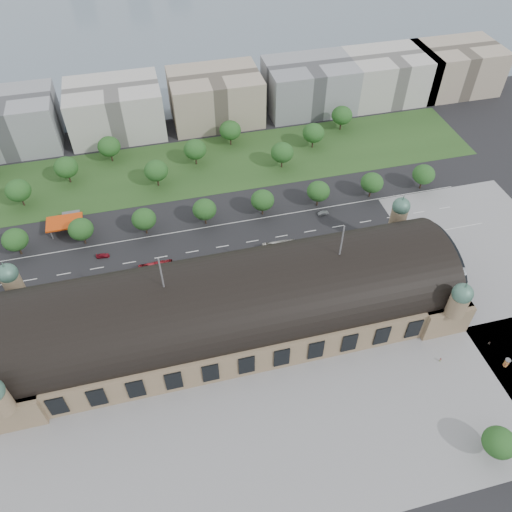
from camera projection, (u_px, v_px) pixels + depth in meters
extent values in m
plane|color=black|center=(233.00, 325.00, 168.44)|extent=(900.00, 900.00, 0.00)
cube|color=#887054|center=(233.00, 314.00, 164.15)|extent=(150.00, 40.00, 12.00)
cube|color=#887054|center=(19.00, 356.00, 152.79)|extent=(16.00, 43.00, 12.00)
cube|color=#887054|center=(418.00, 277.00, 175.51)|extent=(16.00, 43.00, 12.00)
cylinder|color=black|center=(232.00, 303.00, 159.85)|extent=(144.00, 37.60, 37.60)
cylinder|color=black|center=(440.00, 259.00, 170.80)|extent=(1.20, 32.00, 32.00)
cylinder|color=#887054|center=(14.00, 285.00, 159.86)|extent=(6.00, 6.00, 8.00)
sphere|color=#46705F|center=(7.00, 273.00, 155.92)|extent=(6.40, 6.40, 6.40)
cone|color=#46705F|center=(3.00, 265.00, 153.06)|extent=(1.00, 1.00, 2.50)
cylinder|color=#887054|center=(398.00, 218.00, 182.57)|extent=(6.00, 6.00, 8.00)
sphere|color=#46705F|center=(401.00, 206.00, 178.64)|extent=(6.40, 6.40, 6.40)
cone|color=#46705F|center=(404.00, 198.00, 175.77)|extent=(1.00, 1.00, 2.50)
cylinder|color=#887054|center=(0.00, 402.00, 131.41)|extent=(6.00, 6.00, 8.00)
cylinder|color=#887054|center=(457.00, 305.00, 154.12)|extent=(6.00, 6.00, 8.00)
sphere|color=#46705F|center=(463.00, 293.00, 150.18)|extent=(6.40, 6.40, 6.40)
cone|color=#46705F|center=(467.00, 285.00, 147.32)|extent=(1.00, 1.00, 2.50)
cylinder|color=#59595B|center=(161.00, 273.00, 142.50)|extent=(0.50, 0.50, 12.00)
cylinder|color=#59595B|center=(342.00, 241.00, 151.83)|extent=(0.50, 0.50, 12.00)
cube|color=gray|center=(301.00, 441.00, 140.33)|extent=(190.00, 48.00, 0.12)
cube|color=gray|center=(503.00, 271.00, 185.90)|extent=(56.00, 100.00, 0.12)
cube|color=black|center=(161.00, 257.00, 190.79)|extent=(260.00, 26.00, 0.10)
cube|color=#26481C|center=(158.00, 172.00, 228.90)|extent=(300.00, 45.00, 0.10)
cube|color=#C83D0B|center=(64.00, 222.00, 197.75)|extent=(14.00, 9.00, 0.70)
cube|color=#59595B|center=(72.00, 218.00, 204.38)|extent=(7.00, 5.00, 3.20)
cylinder|color=#59595B|center=(52.00, 224.00, 200.78)|extent=(0.50, 0.50, 4.40)
cylinder|color=#59595B|center=(80.00, 220.00, 202.64)|extent=(0.50, 0.50, 4.40)
cylinder|color=#59595B|center=(51.00, 235.00, 196.44)|extent=(0.50, 0.50, 4.40)
cylinder|color=#59595B|center=(80.00, 230.00, 198.31)|extent=(0.50, 0.50, 4.40)
cube|color=slate|center=(148.00, 9.00, 370.31)|extent=(700.00, 320.00, 0.08)
cube|color=gray|center=(8.00, 122.00, 236.39)|extent=(45.00, 32.00, 24.00)
cube|color=#BAB6B0|center=(115.00, 109.00, 244.86)|extent=(45.00, 32.00, 24.00)
cube|color=tan|center=(215.00, 97.00, 253.34)|extent=(45.00, 32.00, 24.00)
cube|color=gray|center=(309.00, 86.00, 261.82)|extent=(45.00, 32.00, 24.00)
cube|color=#BAB6B0|center=(388.00, 76.00, 269.44)|extent=(45.00, 32.00, 24.00)
cube|color=tan|center=(455.00, 68.00, 276.22)|extent=(45.00, 32.00, 24.00)
cylinder|color=#2D2116|center=(20.00, 250.00, 190.59)|extent=(0.70, 0.70, 4.32)
ellipsoid|color=#224E1B|center=(15.00, 240.00, 186.81)|extent=(9.60, 9.60, 8.16)
cylinder|color=#2D2116|center=(84.00, 239.00, 194.66)|extent=(0.70, 0.70, 4.32)
ellipsoid|color=#224E1B|center=(81.00, 229.00, 190.88)|extent=(9.60, 9.60, 8.16)
cylinder|color=#2D2116|center=(146.00, 229.00, 198.73)|extent=(0.70, 0.70, 4.32)
ellipsoid|color=#224E1B|center=(144.00, 219.00, 194.95)|extent=(9.60, 9.60, 8.16)
cylinder|color=#2D2116|center=(205.00, 219.00, 202.80)|extent=(0.70, 0.70, 4.32)
ellipsoid|color=#224E1B|center=(204.00, 209.00, 199.02)|extent=(9.60, 9.60, 8.16)
cylinder|color=#2D2116|center=(262.00, 210.00, 206.87)|extent=(0.70, 0.70, 4.32)
ellipsoid|color=#224E1B|center=(263.00, 200.00, 203.09)|extent=(9.60, 9.60, 8.16)
cylinder|color=#2D2116|center=(317.00, 201.00, 210.94)|extent=(0.70, 0.70, 4.32)
ellipsoid|color=#224E1B|center=(318.00, 191.00, 207.16)|extent=(9.60, 9.60, 8.16)
cylinder|color=#2D2116|center=(370.00, 192.00, 215.00)|extent=(0.70, 0.70, 4.32)
ellipsoid|color=#224E1B|center=(372.00, 183.00, 211.23)|extent=(9.60, 9.60, 8.16)
cylinder|color=#2D2116|center=(421.00, 184.00, 219.07)|extent=(0.70, 0.70, 4.32)
ellipsoid|color=#224E1B|center=(424.00, 174.00, 215.29)|extent=(9.60, 9.60, 8.16)
cylinder|color=#2D2116|center=(23.00, 201.00, 210.62)|extent=(0.70, 0.70, 4.68)
ellipsoid|color=#224E1B|center=(18.00, 190.00, 206.52)|extent=(10.40, 10.40, 8.84)
cylinder|color=#2D2116|center=(69.00, 178.00, 221.97)|extent=(0.70, 0.70, 4.68)
ellipsoid|color=#224E1B|center=(66.00, 167.00, 217.87)|extent=(10.40, 10.40, 8.84)
cylinder|color=#2D2116|center=(112.00, 157.00, 233.32)|extent=(0.70, 0.70, 4.68)
ellipsoid|color=#224E1B|center=(109.00, 146.00, 229.22)|extent=(10.40, 10.40, 8.84)
cylinder|color=#2D2116|center=(158.00, 181.00, 220.28)|extent=(0.70, 0.70, 4.68)
ellipsoid|color=#224E1B|center=(156.00, 171.00, 216.19)|extent=(10.40, 10.40, 8.84)
cylinder|color=#2D2116|center=(196.00, 160.00, 231.63)|extent=(0.70, 0.70, 4.68)
ellipsoid|color=#224E1B|center=(195.00, 149.00, 227.54)|extent=(10.40, 10.40, 8.84)
cylinder|color=#2D2116|center=(231.00, 141.00, 242.98)|extent=(0.70, 0.70, 4.68)
ellipsoid|color=#224E1B|center=(230.00, 130.00, 238.89)|extent=(10.40, 10.40, 8.84)
cylinder|color=#2D2116|center=(282.00, 163.00, 229.94)|extent=(0.70, 0.70, 4.68)
ellipsoid|color=#224E1B|center=(282.00, 152.00, 225.85)|extent=(10.40, 10.40, 8.84)
cylinder|color=#2D2116|center=(313.00, 143.00, 241.29)|extent=(0.70, 0.70, 4.68)
ellipsoid|color=#224E1B|center=(313.00, 133.00, 237.20)|extent=(10.40, 10.40, 8.84)
cylinder|color=#2D2116|center=(341.00, 125.00, 252.64)|extent=(0.70, 0.70, 4.68)
ellipsoid|color=#224E1B|center=(342.00, 115.00, 248.55)|extent=(10.40, 10.40, 8.84)
cylinder|color=#2D2116|center=(493.00, 450.00, 136.55)|extent=(0.70, 0.70, 3.96)
ellipsoid|color=#224E1B|center=(499.00, 442.00, 133.09)|extent=(9.00, 9.00, 7.65)
imported|color=maroon|center=(103.00, 256.00, 190.41)|extent=(5.06, 2.37, 1.43)
imported|color=#171D41|center=(193.00, 260.00, 188.68)|extent=(4.64, 2.37, 1.51)
imported|color=#575B5F|center=(323.00, 213.00, 207.66)|extent=(4.79, 2.23, 1.52)
imported|color=#1A1A49|center=(71.00, 306.00, 173.10)|extent=(5.79, 4.42, 1.56)
imported|color=#4F5056|center=(62.00, 299.00, 175.32)|extent=(4.92, 3.58, 1.56)
imported|color=white|center=(130.00, 287.00, 179.40)|extent=(3.95, 3.36, 1.28)
imported|color=gray|center=(171.00, 287.00, 179.24)|extent=(6.18, 5.02, 1.57)
imported|color=black|center=(138.00, 286.00, 179.83)|extent=(5.27, 3.91, 1.42)
imported|color=#AE1B26|center=(156.00, 267.00, 184.62)|extent=(13.02, 3.15, 3.62)
imported|color=silver|center=(218.00, 265.00, 185.43)|extent=(13.57, 4.41, 3.71)
imported|color=silver|center=(279.00, 246.00, 192.29)|extent=(13.36, 3.87, 3.68)
cylinder|color=#BA2E32|center=(506.00, 363.00, 156.37)|extent=(1.42, 1.42, 3.04)
cylinder|color=#59595B|center=(508.00, 360.00, 155.21)|extent=(1.72, 1.72, 0.25)
imported|color=gray|center=(440.00, 360.00, 157.99)|extent=(0.80, 0.50, 1.57)
imported|color=gray|center=(489.00, 343.00, 162.50)|extent=(0.82, 0.84, 1.53)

